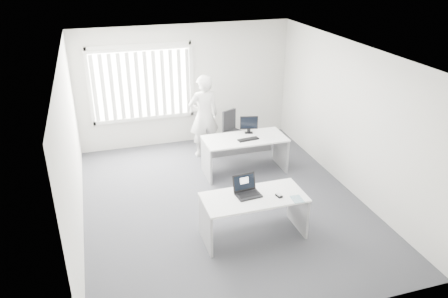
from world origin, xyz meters
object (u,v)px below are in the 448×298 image
object	(u,v)px
desk_near	(254,208)
office_chair	(233,137)
monitor	(249,125)
desk_far	(245,147)
laptop	(249,187)
person	(204,116)

from	to	relation	value
desk_near	office_chair	xyz separation A→B (m)	(0.75, 3.37, -0.25)
office_chair	monitor	world-z (taller)	monitor
desk_far	laptop	distance (m)	2.29
person	laptop	size ratio (longest dim) A/B	4.84
person	laptop	xyz separation A→B (m)	(-0.11, -3.20, -0.04)
office_chair	person	xyz separation A→B (m)	(-0.72, -0.12, 0.65)
desk_near	laptop	xyz separation A→B (m)	(-0.08, 0.04, 0.36)
desk_near	office_chair	world-z (taller)	office_chair
monitor	laptop	bearing A→B (deg)	-96.52
desk_far	office_chair	bearing A→B (deg)	83.81
desk_far	person	bearing A→B (deg)	119.31
desk_far	laptop	bearing A→B (deg)	-108.10
person	laptop	distance (m)	3.20
person	monitor	distance (m)	1.12
office_chair	desk_far	bearing A→B (deg)	-121.17
desk_far	laptop	xyz separation A→B (m)	(-0.70, -2.15, 0.34)
desk_near	person	xyz separation A→B (m)	(0.03, 3.24, 0.40)
office_chair	person	size ratio (longest dim) A/B	0.49
desk_near	desk_far	size ratio (longest dim) A/B	0.97
desk_near	person	world-z (taller)	person
office_chair	person	distance (m)	0.98
desk_far	laptop	size ratio (longest dim) A/B	4.36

